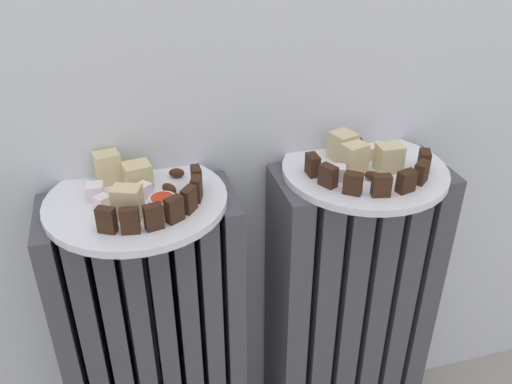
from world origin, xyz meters
TOP-DOWN VIEW (x-y plane):
  - radiator_left at (-0.19, 0.28)m, footprint 0.31×0.14m
  - radiator_right at (0.19, 0.28)m, footprint 0.31×0.14m
  - plate_left at (-0.19, 0.28)m, footprint 0.28×0.28m
  - plate_right at (0.19, 0.28)m, footprint 0.28×0.28m
  - dark_cake_slice_left_0 at (-0.23, 0.20)m, footprint 0.03×0.02m
  - dark_cake_slice_left_1 at (-0.20, 0.19)m, footprint 0.03×0.02m
  - dark_cake_slice_left_2 at (-0.17, 0.19)m, footprint 0.03×0.02m
  - dark_cake_slice_left_3 at (-0.14, 0.20)m, footprint 0.03×0.02m
  - dark_cake_slice_left_4 at (-0.12, 0.22)m, footprint 0.03×0.03m
  - dark_cake_slice_left_5 at (-0.10, 0.25)m, footprint 0.02×0.03m
  - dark_cake_slice_left_6 at (-0.10, 0.28)m, footprint 0.01×0.03m
  - marble_cake_slice_left_0 at (-0.20, 0.23)m, footprint 0.05×0.04m
  - marble_cake_slice_left_1 at (-0.18, 0.32)m, footprint 0.05×0.04m
  - marble_cake_slice_left_2 at (-0.22, 0.34)m, footprint 0.04×0.04m
  - turkish_delight_left_0 at (-0.18, 0.28)m, footprint 0.03×0.03m
  - turkish_delight_left_1 at (-0.20, 0.27)m, footprint 0.03×0.03m
  - turkish_delight_left_2 at (-0.24, 0.26)m, footprint 0.03×0.03m
  - turkish_delight_left_3 at (-0.25, 0.29)m, footprint 0.03×0.03m
  - medjool_date_left_0 at (-0.14, 0.28)m, footprint 0.03×0.03m
  - medjool_date_left_1 at (-0.12, 0.33)m, footprint 0.03×0.02m
  - medjool_date_left_2 at (-0.16, 0.37)m, footprint 0.03×0.03m
  - jam_bowl_left at (-0.15, 0.23)m, footprint 0.04×0.04m
  - dark_cake_slice_right_0 at (0.09, 0.28)m, footprint 0.02×0.03m
  - dark_cake_slice_right_1 at (0.10, 0.24)m, footprint 0.03×0.03m
  - dark_cake_slice_right_2 at (0.13, 0.20)m, footprint 0.03×0.03m
  - dark_cake_slice_right_3 at (0.17, 0.19)m, footprint 0.03×0.02m
  - dark_cake_slice_right_4 at (0.21, 0.19)m, footprint 0.03×0.02m
  - dark_cake_slice_right_5 at (0.25, 0.21)m, footprint 0.03×0.03m
  - dark_cake_slice_right_6 at (0.28, 0.24)m, footprint 0.03×0.03m
  - marble_cake_slice_right_0 at (0.22, 0.26)m, footprint 0.04×0.03m
  - marble_cake_slice_right_1 at (0.16, 0.27)m, footprint 0.05×0.04m
  - marble_cake_slice_right_2 at (0.16, 0.32)m, footprint 0.05×0.05m
  - turkish_delight_right_0 at (0.21, 0.31)m, footprint 0.02×0.02m
  - turkish_delight_right_1 at (0.13, 0.25)m, footprint 0.03×0.03m
  - turkish_delight_right_2 at (0.23, 0.32)m, footprint 0.03×0.03m
  - turkish_delight_right_3 at (0.18, 0.35)m, footprint 0.03×0.03m
  - medjool_date_right_0 at (0.21, 0.36)m, footprint 0.03×0.03m
  - medjool_date_right_1 at (0.18, 0.23)m, footprint 0.03×0.03m
  - fork at (0.24, 0.27)m, footprint 0.05×0.11m

SIDE VIEW (x-z plane):
  - radiator_right at x=0.19m, z-range 0.00..0.65m
  - radiator_left at x=-0.19m, z-range 0.00..0.65m
  - plate_left at x=-0.19m, z-range 0.65..0.66m
  - plate_right at x=0.19m, z-range 0.65..0.66m
  - fork at x=0.24m, z-range 0.66..0.66m
  - medjool_date_right_1 at x=0.18m, z-range 0.66..0.68m
  - medjool_date_right_0 at x=0.21m, z-range 0.66..0.68m
  - medjool_date_left_1 at x=-0.12m, z-range 0.66..0.68m
  - medjool_date_left_2 at x=-0.16m, z-range 0.66..0.68m
  - medjool_date_left_0 at x=-0.14m, z-range 0.66..0.68m
  - turkish_delight_left_2 at x=-0.24m, z-range 0.66..0.68m
  - turkish_delight_right_2 at x=0.23m, z-range 0.66..0.68m
  - turkish_delight_left_0 at x=-0.18m, z-range 0.66..0.68m
  - turkish_delight_left_1 at x=-0.20m, z-range 0.66..0.68m
  - turkish_delight_right_0 at x=0.21m, z-range 0.66..0.68m
  - turkish_delight_right_1 at x=0.13m, z-range 0.66..0.68m
  - turkish_delight_right_3 at x=0.18m, z-range 0.66..0.68m
  - turkish_delight_left_3 at x=-0.25m, z-range 0.66..0.69m
  - jam_bowl_left at x=-0.15m, z-range 0.66..0.69m
  - dark_cake_slice_right_0 at x=0.09m, z-range 0.66..0.70m
  - dark_cake_slice_right_1 at x=0.10m, z-range 0.66..0.70m
  - dark_cake_slice_right_2 at x=0.13m, z-range 0.66..0.70m
  - dark_cake_slice_right_3 at x=0.17m, z-range 0.66..0.70m
  - dark_cake_slice_right_4 at x=0.21m, z-range 0.66..0.70m
  - dark_cake_slice_right_5 at x=0.25m, z-range 0.66..0.70m
  - dark_cake_slice_right_6 at x=0.28m, z-range 0.66..0.70m
  - marble_cake_slice_left_1 at x=-0.18m, z-range 0.66..0.70m
  - dark_cake_slice_left_0 at x=-0.23m, z-range 0.66..0.70m
  - dark_cake_slice_left_1 at x=-0.20m, z-range 0.66..0.70m
  - dark_cake_slice_left_2 at x=-0.17m, z-range 0.66..0.70m
  - dark_cake_slice_left_3 at x=-0.14m, z-range 0.66..0.70m
  - dark_cake_slice_left_4 at x=-0.12m, z-range 0.66..0.70m
  - dark_cake_slice_left_5 at x=-0.10m, z-range 0.66..0.70m
  - dark_cake_slice_left_6 at x=-0.10m, z-range 0.66..0.70m
  - marble_cake_slice_right_0 at x=0.22m, z-range 0.66..0.71m
  - marble_cake_slice_left_0 at x=-0.20m, z-range 0.66..0.71m
  - marble_cake_slice_right_1 at x=0.16m, z-range 0.66..0.71m
  - marble_cake_slice_right_2 at x=0.16m, z-range 0.66..0.71m
  - marble_cake_slice_left_2 at x=-0.22m, z-range 0.66..0.71m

